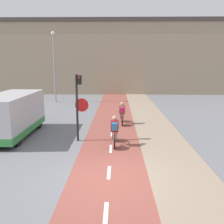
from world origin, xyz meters
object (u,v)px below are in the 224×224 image
Objects in this scene: cyclist_far at (122,113)px; van at (12,116)px; cyclist_near at (115,131)px; traffic_light_pole at (79,101)px; street_lamp_far at (54,60)px.

van is (-5.96, -2.72, 0.42)m from cyclist_far.
van reaches higher than cyclist_near.
cyclist_near is 4.23m from cyclist_far.
traffic_light_pole is at bearing -122.24° from cyclist_far.
van is at bearing -155.46° from cyclist_far.
cyclist_far is (0.43, 4.21, -0.00)m from cyclist_near.
cyclist_near is at bearing -20.82° from traffic_light_pole.
traffic_light_pole reaches higher than cyclist_near.
cyclist_near is at bearing -65.41° from street_lamp_far.
traffic_light_pole is 2.35m from cyclist_near.
traffic_light_pole reaches higher than cyclist_far.
cyclist_far is at bearing 57.76° from traffic_light_pole.
cyclist_near reaches higher than cyclist_far.
traffic_light_pole is 13.38m from street_lamp_far.
cyclist_near is 5.74m from van.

